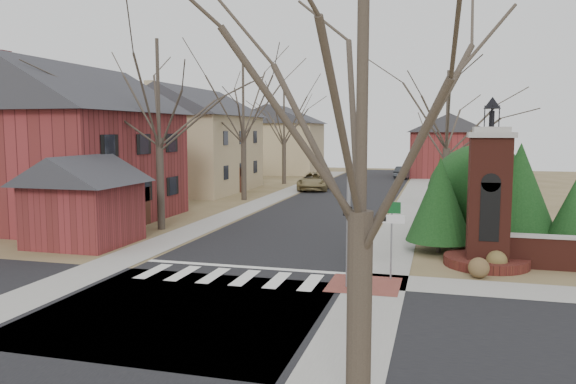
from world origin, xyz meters
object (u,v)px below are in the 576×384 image
(brick_gate_monument, at_px, (488,210))
(traffic_signal_pole, at_px, (348,211))
(sign_post, at_px, (391,225))
(pickup_truck, at_px, (315,181))
(distant_car, at_px, (404,172))

(brick_gate_monument, bearing_deg, traffic_signal_pole, -136.76)
(sign_post, distance_m, pickup_truck, 29.76)
(brick_gate_monument, bearing_deg, sign_post, -138.58)
(sign_post, bearing_deg, pickup_truck, 107.60)
(traffic_signal_pole, height_order, pickup_truck, traffic_signal_pole)
(pickup_truck, distance_m, distant_car, 15.49)
(traffic_signal_pole, distance_m, distant_car, 43.73)
(brick_gate_monument, relative_size, distant_car, 1.62)
(sign_post, height_order, pickup_truck, sign_post)
(traffic_signal_pole, bearing_deg, distant_car, 91.18)
(traffic_signal_pole, xyz_separation_m, distant_car, (-0.90, 43.67, -1.93))
(sign_post, relative_size, pickup_truck, 0.50)
(sign_post, xyz_separation_m, distant_car, (-2.19, 42.26, -1.29))
(traffic_signal_pole, height_order, sign_post, traffic_signal_pole)
(brick_gate_monument, distance_m, pickup_truck, 28.25)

